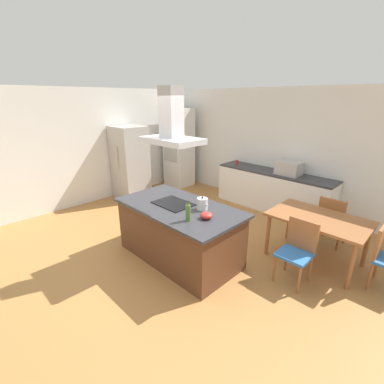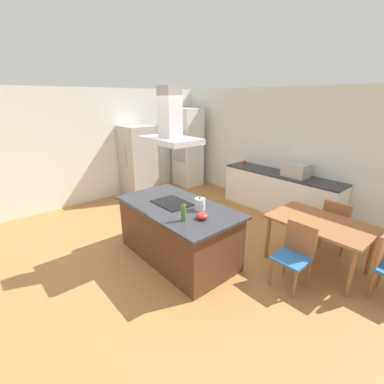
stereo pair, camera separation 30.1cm
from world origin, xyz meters
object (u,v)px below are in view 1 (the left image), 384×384
at_px(coffee_mug_red, 237,162).
at_px(range_hood, 171,125).
at_px(cooktop, 173,203).
at_px(chair_facing_island, 298,247).
at_px(mixing_bowl, 206,215).
at_px(wall_oven_stack, 179,148).
at_px(chair_facing_back_wall, 332,219).
at_px(olive_oil_bottle, 188,213).
at_px(countertop_microwave, 289,168).
at_px(dining_table, 318,222).
at_px(tea_kettle, 202,204).
at_px(refrigerator, 130,163).

bearing_deg(coffee_mug_red, range_hood, -72.84).
bearing_deg(cooktop, chair_facing_island, 24.81).
bearing_deg(mixing_bowl, range_hood, 177.00).
bearing_deg(coffee_mug_red, wall_oven_stack, -171.65).
bearing_deg(mixing_bowl, wall_oven_stack, 142.56).
height_order(cooktop, chair_facing_back_wall, cooktop).
xyz_separation_m(olive_oil_bottle, chair_facing_back_wall, (1.10, 2.38, -0.51)).
relative_size(olive_oil_bottle, countertop_microwave, 0.57).
bearing_deg(wall_oven_stack, coffee_mug_red, 8.35).
distance_m(countertop_microwave, chair_facing_island, 2.48).
bearing_deg(countertop_microwave, chair_facing_back_wall, -31.84).
bearing_deg(cooktop, coffee_mug_red, 107.16).
xyz_separation_m(dining_table, chair_facing_back_wall, (0.00, 0.67, -0.16)).
bearing_deg(range_hood, chair_facing_back_wall, 51.17).
height_order(tea_kettle, chair_facing_back_wall, tea_kettle).
xyz_separation_m(mixing_bowl, countertop_microwave, (-0.25, 2.92, 0.09)).
relative_size(tea_kettle, range_hood, 0.23).
distance_m(cooktop, chair_facing_island, 1.92).
distance_m(tea_kettle, dining_table, 1.82).
height_order(countertop_microwave, chair_facing_back_wall, countertop_microwave).
xyz_separation_m(cooktop, dining_table, (1.71, 1.45, -0.24)).
xyz_separation_m(countertop_microwave, chair_facing_island, (1.23, -2.09, -0.53)).
distance_m(tea_kettle, range_hood, 1.22).
bearing_deg(cooktop, tea_kettle, 18.04).
distance_m(olive_oil_bottle, refrigerator, 3.70).
bearing_deg(wall_oven_stack, mixing_bowl, -37.44).
relative_size(coffee_mug_red, refrigerator, 0.05).
bearing_deg(tea_kettle, chair_facing_island, 27.25).
height_order(countertop_microwave, coffee_mug_red, countertop_microwave).
xyz_separation_m(cooktop, tea_kettle, (0.48, 0.15, 0.08)).
height_order(refrigerator, dining_table, refrigerator).
xyz_separation_m(coffee_mug_red, chair_facing_back_wall, (2.61, -0.80, -0.44)).
relative_size(tea_kettle, mixing_bowl, 1.26).
bearing_deg(countertop_microwave, tea_kettle, -90.11).
height_order(mixing_bowl, range_hood, range_hood).
distance_m(tea_kettle, olive_oil_bottle, 0.44).
height_order(tea_kettle, olive_oil_bottle, olive_oil_bottle).
bearing_deg(mixing_bowl, chair_facing_island, 40.30).
xyz_separation_m(olive_oil_bottle, mixing_bowl, (0.13, 0.23, -0.08)).
distance_m(coffee_mug_red, refrigerator, 2.71).
height_order(olive_oil_bottle, chair_facing_island, olive_oil_bottle).
xyz_separation_m(cooktop, coffee_mug_red, (-0.90, 2.92, 0.04)).
xyz_separation_m(refrigerator, range_hood, (2.86, -1.04, 1.19)).
distance_m(cooktop, mixing_bowl, 0.73).
xyz_separation_m(mixing_bowl, coffee_mug_red, (-1.63, 2.96, -0.00)).
bearing_deg(olive_oil_bottle, wall_oven_stack, 139.28).
distance_m(coffee_mug_red, chair_facing_island, 3.40).
xyz_separation_m(tea_kettle, chair_facing_back_wall, (1.23, 1.96, -0.48)).
bearing_deg(refrigerator, olive_oil_bottle, -20.69).
bearing_deg(mixing_bowl, dining_table, 56.84).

